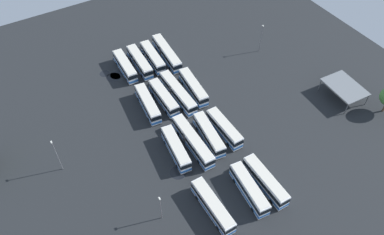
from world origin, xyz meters
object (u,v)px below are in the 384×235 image
object	(u,v)px
bus_row1_slot1	(164,98)
maintenance_shelter	(345,87)
lamp_post_by_building	(261,37)
bus_row0_slot3	(167,53)
lamp_post_mid_lot	(161,207)
bus_row3_slot2	(249,189)
bus_row2_slot3	(224,128)
bus_row2_slot1	(193,141)
bus_row1_slot3	(193,87)
bus_row2_slot0	(176,149)
bus_row1_slot2	(178,93)
bus_row3_slot0	(213,206)
bus_row0_slot0	(125,66)
bus_row1_slot0	(148,104)
lamp_post_far_corner	(57,155)
bus_row0_slot1	(140,62)
bus_row0_slot2	(153,57)
bus_row2_slot2	(209,135)
bus_row3_slot3	(265,181)

from	to	relation	value
bus_row1_slot1	maintenance_shelter	distance (m)	44.81
lamp_post_by_building	bus_row0_slot3	bearing A→B (deg)	-113.30
lamp_post_mid_lot	bus_row3_slot2	bearing A→B (deg)	76.00
bus_row2_slot3	bus_row2_slot1	bearing A→B (deg)	-93.63
bus_row2_slot1	maintenance_shelter	size ratio (longest dim) A/B	1.41
bus_row1_slot3	bus_row2_slot0	bearing A→B (deg)	-41.95
bus_row1_slot2	bus_row3_slot0	size ratio (longest dim) A/B	1.21
bus_row2_slot3	bus_row3_slot2	xyz separation A→B (m)	(15.92, -4.77, 0.00)
bus_row0_slot0	bus_row2_slot1	distance (m)	31.34
bus_row0_slot0	bus_row1_slot0	size ratio (longest dim) A/B	0.97
bus_row2_slot0	lamp_post_far_corner	distance (m)	24.78
bus_row0_slot3	bus_row0_slot1	bearing A→B (deg)	-92.88
bus_row2_slot3	lamp_post_by_building	world-z (taller)	lamp_post_by_building
bus_row0_slot2	bus_row2_slot1	size ratio (longest dim) A/B	0.82
bus_row0_slot0	bus_row2_slot0	size ratio (longest dim) A/B	1.01
bus_row2_slot1	bus_row2_slot2	size ratio (longest dim) A/B	1.22
bus_row2_slot1	bus_row3_slot2	bearing A→B (deg)	11.56
bus_row2_slot0	bus_row2_slot3	bearing A→B (deg)	87.26
bus_row2_slot1	lamp_post_by_building	size ratio (longest dim) A/B	1.75
bus_row0_slot1	bus_row1_slot3	bearing A→B (deg)	24.50
bus_row2_slot0	bus_row1_slot3	bearing A→B (deg)	138.05
bus_row2_slot0	bus_row3_slot0	size ratio (longest dim) A/B	0.95
bus_row1_slot2	maintenance_shelter	size ratio (longest dim) A/B	1.40
bus_row0_slot3	lamp_post_by_building	xyz separation A→B (m)	(10.45, 24.27, 2.78)
bus_row1_slot0	bus_row2_slot1	size ratio (longest dim) A/B	0.81
bus_row3_slot0	bus_row3_slot2	world-z (taller)	same
bus_row1_slot3	maintenance_shelter	distance (m)	37.52
bus_row2_slot0	bus_row2_slot1	bearing A→B (deg)	88.97
bus_row0_slot2	bus_row2_slot0	size ratio (longest dim) A/B	1.04
bus_row1_slot0	bus_row0_slot1	bearing A→B (deg)	161.23
bus_row0_slot2	bus_row0_slot3	world-z (taller)	same
bus_row2_slot0	bus_row3_slot2	bearing A→B (deg)	24.71
bus_row0_slot1	lamp_post_by_building	bearing A→B (deg)	71.42
bus_row1_slot1	lamp_post_by_building	xyz separation A→B (m)	(-4.59, 33.18, 2.78)
bus_row0_slot3	lamp_post_mid_lot	size ratio (longest dim) A/B	2.06
bus_row2_slot1	bus_row2_slot2	distance (m)	4.11
bus_row3_slot0	lamp_post_far_corner	bearing A→B (deg)	-138.41
bus_row2_slot1	bus_row1_slot0	bearing A→B (deg)	-167.70
bus_row0_slot1	bus_row0_slot0	bearing A→B (deg)	-95.21
maintenance_shelter	lamp_post_by_building	distance (m)	26.46
bus_row1_slot3	maintenance_shelter	bearing A→B (deg)	56.76
bus_row2_slot1	lamp_post_far_corner	size ratio (longest dim) A/B	1.61
bus_row3_slot0	lamp_post_by_building	size ratio (longest dim) A/B	1.44
bus_row0_slot1	bus_row3_slot0	world-z (taller)	same
maintenance_shelter	bus_row0_slot1	bearing A→B (deg)	-133.39
bus_row0_slot1	lamp_post_far_corner	world-z (taller)	lamp_post_far_corner
bus_row3_slot0	bus_row3_slot2	xyz separation A→B (m)	(0.54, 8.36, -0.00)
bus_row2_slot3	bus_row3_slot3	world-z (taller)	same
bus_row2_slot0	bus_row3_slot3	world-z (taller)	same
bus_row0_slot0	bus_row1_slot3	world-z (taller)	same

